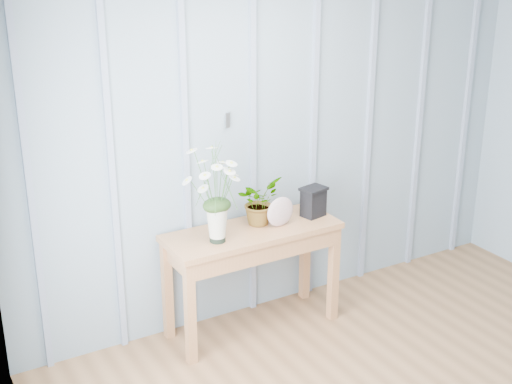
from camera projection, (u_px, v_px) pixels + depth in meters
room_shell at (424, 64)px, 3.63m from camera, size 4.00×4.50×2.50m
sideboard at (252, 245)px, 4.79m from camera, size 1.20×0.45×0.75m
daisy_vase at (216, 182)px, 4.43m from camera, size 0.46×0.35×0.64m
spider_plant at (259, 201)px, 4.79m from camera, size 0.37×0.36×0.32m
felt_disc_vessel at (280, 212)px, 4.76m from camera, size 0.21×0.07×0.21m
carved_box at (313, 201)px, 4.93m from camera, size 0.20×0.17×0.21m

